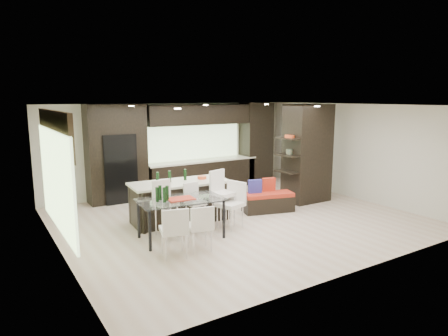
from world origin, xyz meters
TOP-DOWN VIEW (x-y plane):
  - ground at (0.00, 0.00)m, footprint 8.00×8.00m
  - back_wall at (0.00, 3.50)m, footprint 8.00×0.02m
  - left_wall at (-4.00, 0.00)m, footprint 0.02×7.00m
  - right_wall at (4.00, 0.00)m, footprint 0.02×7.00m
  - ceiling at (0.00, 0.00)m, footprint 8.00×7.00m
  - window_left at (-3.96, 0.20)m, footprint 0.04×3.20m
  - window_back at (0.60, 3.46)m, footprint 3.40×0.04m
  - stone_accent at (-3.93, 0.20)m, footprint 0.08×3.00m
  - ceiling_spots at (0.00, 0.25)m, footprint 4.00×3.00m
  - back_cabinetry at (0.50, 3.17)m, footprint 6.80×0.68m
  - refrigerator at (-1.90, 3.12)m, footprint 0.90×0.68m
  - partition_column at (2.60, 0.40)m, footprint 1.20×0.80m
  - kitchen_island at (-1.24, 0.58)m, footprint 2.34×1.13m
  - stool_left at (-1.94, -0.22)m, footprint 0.46×0.46m
  - stool_mid at (-1.24, -0.20)m, footprint 0.41×0.41m
  - stool_right at (-0.54, -0.24)m, footprint 0.55×0.55m
  - bench at (1.01, 0.08)m, footprint 1.36×0.81m
  - floor_vase at (2.30, 0.66)m, footprint 0.50×0.50m
  - dining_table at (-1.72, -0.48)m, footprint 1.81×1.13m
  - chair_near at (-1.72, -1.27)m, footprint 0.53×0.53m
  - chair_far at (-2.26, -1.28)m, footprint 0.57×0.57m
  - chair_end at (-0.52, -0.48)m, footprint 0.65×0.65m

SIDE VIEW (x-z plane):
  - ground at x=0.00m, z-range 0.00..0.00m
  - bench at x=1.01m, z-range 0.00..0.49m
  - dining_table at x=-1.72m, z-range 0.00..0.83m
  - chair_near at x=-1.72m, z-range 0.00..0.83m
  - stool_mid at x=-1.24m, z-range 0.00..0.84m
  - chair_far at x=-2.26m, z-range 0.00..0.88m
  - kitchen_island at x=-1.24m, z-range 0.00..0.95m
  - chair_end at x=-0.52m, z-range 0.00..0.95m
  - stool_left at x=-1.94m, z-range 0.00..0.95m
  - stool_right at x=-0.54m, z-range 0.00..1.02m
  - floor_vase at x=2.30m, z-range 0.00..1.22m
  - refrigerator at x=-1.90m, z-range 0.00..1.90m
  - back_wall at x=0.00m, z-range 0.00..2.70m
  - left_wall at x=-4.00m, z-range 0.00..2.70m
  - right_wall at x=4.00m, z-range 0.00..2.70m
  - window_left at x=-3.96m, z-range 0.40..2.30m
  - back_cabinetry at x=0.50m, z-range 0.00..2.70m
  - partition_column at x=2.60m, z-range 0.00..2.70m
  - window_back at x=0.60m, z-range 0.95..2.15m
  - stone_accent at x=-3.93m, z-range 1.85..2.65m
  - ceiling_spots at x=0.00m, z-range 2.67..2.69m
  - ceiling at x=0.00m, z-range 2.69..2.71m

